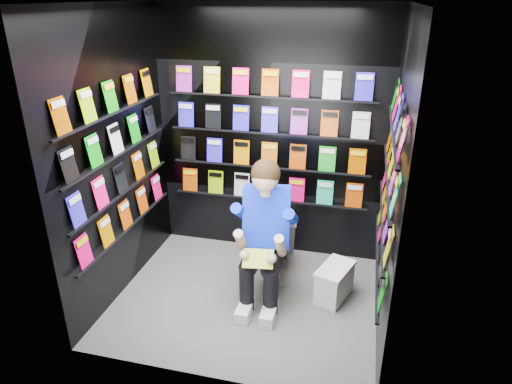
# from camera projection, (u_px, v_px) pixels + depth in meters

# --- Properties ---
(floor) EXTENTS (2.40, 2.40, 0.00)m
(floor) POSITION_uv_depth(u_px,v_px,m) (246.00, 298.00, 4.33)
(floor) COLOR slate
(floor) RESTS_ON ground
(ceiling) EXTENTS (2.40, 2.40, 0.00)m
(ceiling) POSITION_uv_depth(u_px,v_px,m) (243.00, 2.00, 3.29)
(ceiling) COLOR white
(ceiling) RESTS_ON floor
(wall_back) EXTENTS (2.40, 0.04, 2.60)m
(wall_back) POSITION_uv_depth(u_px,v_px,m) (270.00, 137.00, 4.70)
(wall_back) COLOR black
(wall_back) RESTS_ON floor
(wall_front) EXTENTS (2.40, 0.04, 2.60)m
(wall_front) POSITION_uv_depth(u_px,v_px,m) (204.00, 225.00, 2.92)
(wall_front) COLOR black
(wall_front) RESTS_ON floor
(wall_left) EXTENTS (0.04, 2.00, 2.60)m
(wall_left) POSITION_uv_depth(u_px,v_px,m) (115.00, 159.00, 4.07)
(wall_left) COLOR black
(wall_left) RESTS_ON floor
(wall_right) EXTENTS (0.04, 2.00, 2.60)m
(wall_right) POSITION_uv_depth(u_px,v_px,m) (394.00, 184.00, 3.54)
(wall_right) COLOR black
(wall_right) RESTS_ON floor
(comics_back) EXTENTS (2.10, 0.06, 1.37)m
(comics_back) POSITION_uv_depth(u_px,v_px,m) (269.00, 137.00, 4.67)
(comics_back) COLOR #C04609
(comics_back) RESTS_ON wall_back
(comics_left) EXTENTS (0.06, 1.70, 1.37)m
(comics_left) POSITION_uv_depth(u_px,v_px,m) (118.00, 159.00, 4.06)
(comics_left) COLOR #C04609
(comics_left) RESTS_ON wall_left
(comics_right) EXTENTS (0.06, 1.70, 1.37)m
(comics_right) POSITION_uv_depth(u_px,v_px,m) (390.00, 183.00, 3.55)
(comics_right) COLOR #C04609
(comics_right) RESTS_ON wall_right
(toilet) EXTENTS (0.52, 0.80, 0.73)m
(toilet) POSITION_uv_depth(u_px,v_px,m) (275.00, 239.00, 4.63)
(toilet) COLOR silver
(toilet) RESTS_ON floor
(longbox) EXTENTS (0.35, 0.46, 0.31)m
(longbox) POSITION_uv_depth(u_px,v_px,m) (334.00, 284.00, 4.28)
(longbox) COLOR silver
(longbox) RESTS_ON floor
(longbox_lid) EXTENTS (0.38, 0.49, 0.03)m
(longbox_lid) POSITION_uv_depth(u_px,v_px,m) (335.00, 269.00, 4.21)
(longbox_lid) COLOR silver
(longbox_lid) RESTS_ON longbox
(reader) EXTENTS (0.69, 0.91, 1.54)m
(reader) POSITION_uv_depth(u_px,v_px,m) (267.00, 217.00, 4.11)
(reader) COLOR #0921D6
(reader) RESTS_ON toilet
(held_comic) EXTENTS (0.28, 0.19, 0.11)m
(held_comic) POSITION_uv_depth(u_px,v_px,m) (258.00, 259.00, 3.89)
(held_comic) COLOR green
(held_comic) RESTS_ON reader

